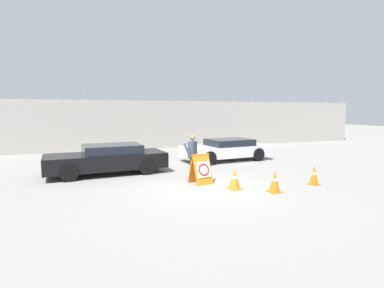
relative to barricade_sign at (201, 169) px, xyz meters
name	(u,v)px	position (x,y,z in m)	size (l,w,h in m)	color
ground_plane	(206,188)	(-0.10, -0.66, -0.53)	(90.00, 90.00, 0.00)	gray
perimeter_wall	(142,125)	(-0.10, 10.49, 1.12)	(36.00, 0.30, 3.74)	#ADA8A0
barricade_sign	(201,169)	(0.00, 0.00, 0.00)	(0.81, 0.81, 1.06)	orange
security_guard	(192,155)	(-0.04, 0.80, 0.41)	(0.63, 0.51, 1.69)	#514C42
traffic_cone_near	(235,179)	(0.75, -1.10, -0.19)	(0.43, 0.43, 0.68)	orange
traffic_cone_mid	(314,175)	(3.67, -1.54, -0.18)	(0.35, 0.35, 0.70)	orange
traffic_cone_far	(275,181)	(1.77, -1.89, -0.18)	(0.40, 0.40, 0.71)	orange
parked_car_front_coupe	(108,159)	(-2.99, 2.93, 0.10)	(4.89, 2.22, 1.20)	black
parked_car_rear_sedan	(226,149)	(3.13, 4.23, 0.06)	(4.79, 2.30, 1.12)	black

